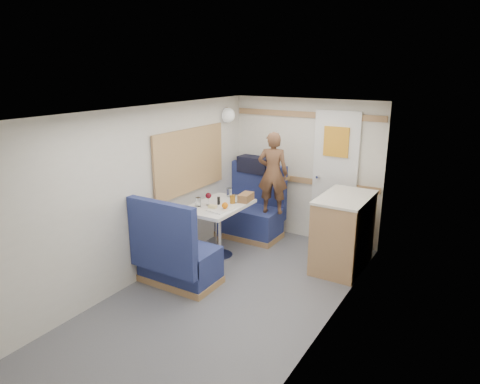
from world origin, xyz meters
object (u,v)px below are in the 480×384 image
Objects in this scene: bench_far at (251,216)px; dome_light at (228,115)px; bench_near at (176,260)px; duffel_bag at (255,165)px; tray at (221,209)px; tumbler_mid at (229,192)px; cheese_block at (213,207)px; beer_glass at (233,199)px; orange_fruit at (225,205)px; person at (273,173)px; dinette_table at (218,216)px; wine_glass at (208,196)px; bread_loaf at (246,197)px; tumbler_right at (235,199)px; pepper_grinder at (219,201)px; galley_counter at (343,232)px; tumbler_left at (198,202)px.

dome_light reaches higher than bench_far.
duffel_bag is at bearing 92.79° from bench_near.
tray is 2.63× the size of tumbler_mid.
beer_glass is (0.08, 0.33, 0.02)m from cheese_block.
tray is at bearing -155.86° from orange_fruit.
bench_far reaches higher than cheese_block.
duffel_bag is at bearing -53.76° from person.
orange_fruit is 0.28m from beer_glass.
dinette_table is 7.83× the size of tumbler_mid.
bench_near is 1.84m from person.
wine_glass is at bearing -86.23° from duffel_bag.
bread_loaf is (0.18, 0.50, 0.02)m from cheese_block.
bench_near is 1.33m from tumbler_mid.
bench_far is 0.84m from tumbler_right.
tumbler_right is (0.23, 0.27, -0.07)m from wine_glass.
bench_near is 0.99m from pepper_grinder.
tumbler_mid is 0.47× the size of bread_loaf.
dome_light is at bearing 118.14° from tray.
wine_glass is at bearing -129.99° from tumbler_right.
cheese_block is 0.34m from beer_glass.
tumbler_right is at bearing 51.33° from pepper_grinder.
person reaches higher than tray.
duffel_bag is at bearing 110.70° from bench_far.
bench_near is at bearing -83.94° from duffel_bag.
galley_counter is 3.70× the size of bread_loaf.
tumbler_mid is 0.37m from pepper_grinder.
bench_far reaches higher than bread_loaf.
bread_loaf is at bearing 79.19° from bench_near.
person reaches higher than cheese_block.
dome_light reaches higher than duffel_bag.
bench_far is 9.81× the size of beer_glass.
bench_far is 0.69m from tumbler_mid.
tumbler_mid reaches higher than orange_fruit.
cheese_block is at bearing -104.45° from tumbler_right.
wine_glass is at bearing 142.44° from cheese_block.
orange_fruit is 0.45m from bread_loaf.
bench_near is 10.41× the size of pepper_grinder.
tumbler_left reaches higher than orange_fruit.
wine_glass is at bearing -157.63° from galley_counter.
bench_near is (0.00, -1.73, 0.00)m from bench_far.
dinette_table is 0.31m from tumbler_right.
bench_far reaches higher than galley_counter.
bench_near is 6.25× the size of wine_glass.
orange_fruit is at bearing -8.69° from wine_glass.
dinette_table is at bearing -159.46° from galley_counter.
bench_near is at bearing -104.46° from orange_fruit.
galley_counter reaches higher than tray.
dinette_table is 11.56× the size of orange_fruit.
pepper_grinder is (0.18, 0.19, -0.01)m from tumbler_left.
dome_light is 1.30m from tumbler_right.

